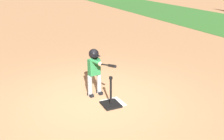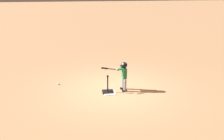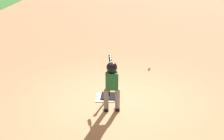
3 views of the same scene
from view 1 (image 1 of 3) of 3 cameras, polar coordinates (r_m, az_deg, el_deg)
The scene contains 4 objects.
ground_plane at distance 5.96m, azimuth -3.38°, elevation -6.82°, with size 90.00×90.00×0.00m, color #AD7F56.
home_plate at distance 5.85m, azimuth 0.19°, elevation -7.19°, with size 0.44×0.44×0.02m, color white.
batting_tee at distance 5.74m, azimuth -0.26°, elevation -6.82°, with size 0.42×0.37×0.67m.
batter_child at distance 5.96m, azimuth -3.76°, elevation 0.68°, with size 1.00×0.36×1.13m.
Camera 1 is at (4.92, -1.92, 2.74)m, focal length 42.00 mm.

